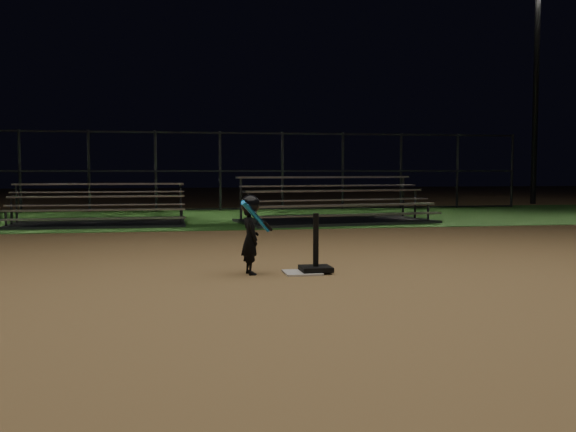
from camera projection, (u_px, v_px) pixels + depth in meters
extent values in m
plane|color=olive|center=(302.00, 274.00, 8.23)|extent=(80.00, 80.00, 0.00)
cube|color=#22501A|center=(229.00, 217.00, 18.05)|extent=(60.00, 8.00, 0.01)
cube|color=beige|center=(302.00, 273.00, 8.23)|extent=(0.45, 0.45, 0.02)
cube|color=black|center=(316.00, 269.00, 8.28)|extent=(0.38, 0.38, 0.06)
cylinder|color=black|center=(316.00, 240.00, 8.26)|extent=(0.07, 0.07, 0.66)
imported|color=black|center=(250.00, 239.00, 8.15)|extent=(0.27, 0.36, 0.88)
sphere|color=black|center=(250.00, 204.00, 8.12)|extent=(0.24, 0.24, 0.24)
cylinder|color=#187FD2|center=(256.00, 217.00, 7.99)|extent=(0.42, 0.44, 0.41)
cylinder|color=black|center=(268.00, 226.00, 8.14)|extent=(0.15, 0.16, 0.14)
cube|color=#B4B4B9|center=(96.00, 210.00, 14.78)|extent=(3.96, 0.24, 0.04)
cube|color=#B4B4B9|center=(94.00, 219.00, 14.52)|extent=(3.96, 0.24, 0.03)
cube|color=#B4B4B9|center=(98.00, 196.00, 15.29)|extent=(3.96, 0.24, 0.04)
cube|color=#B4B4B9|center=(97.00, 205.00, 15.04)|extent=(3.96, 0.24, 0.03)
cube|color=#B4B4B9|center=(100.00, 184.00, 15.81)|extent=(3.96, 0.24, 0.04)
cube|color=#B4B4B9|center=(99.00, 192.00, 15.55)|extent=(3.96, 0.24, 0.03)
cube|color=#38383D|center=(98.00, 224.00, 15.34)|extent=(3.96, 1.94, 0.06)
cube|color=#A2A3A7|center=(346.00, 205.00, 15.52)|extent=(4.59, 0.96, 0.05)
cube|color=#A2A3A7|center=(351.00, 215.00, 15.23)|extent=(4.59, 0.96, 0.03)
cube|color=#A2A3A7|center=(335.00, 191.00, 16.10)|extent=(4.59, 0.96, 0.05)
cube|color=#A2A3A7|center=(340.00, 200.00, 15.81)|extent=(4.59, 0.96, 0.03)
cube|color=#A2A3A7|center=(326.00, 177.00, 16.67)|extent=(4.59, 0.96, 0.05)
cube|color=#A2A3A7|center=(330.00, 186.00, 16.38)|extent=(4.59, 0.96, 0.03)
cube|color=#38383D|center=(335.00, 221.00, 16.15)|extent=(4.88, 2.90, 0.07)
cube|color=#38383D|center=(220.00, 209.00, 20.99)|extent=(20.00, 0.05, 0.05)
cube|color=#38383D|center=(220.00, 171.00, 20.90)|extent=(20.00, 0.05, 0.05)
cube|color=#38383D|center=(220.00, 133.00, 20.82)|extent=(20.00, 0.05, 0.05)
cylinder|color=#38383D|center=(55.00, 171.00, 20.01)|extent=(0.08, 0.08, 2.50)
cylinder|color=#38383D|center=(220.00, 171.00, 20.90)|extent=(0.08, 0.08, 2.50)
cylinder|color=#38383D|center=(372.00, 171.00, 21.80)|extent=(0.08, 0.08, 2.50)
cylinder|color=#38383D|center=(512.00, 171.00, 22.69)|extent=(0.08, 0.08, 2.50)
cylinder|color=#2D2D30|center=(536.00, 97.00, 24.82)|extent=(0.20, 0.20, 8.00)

